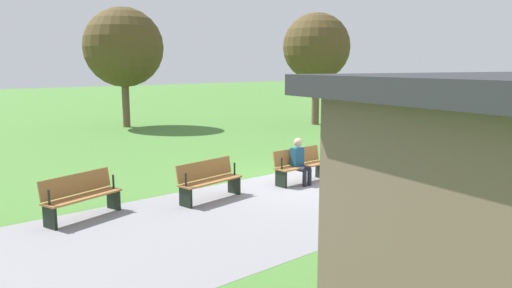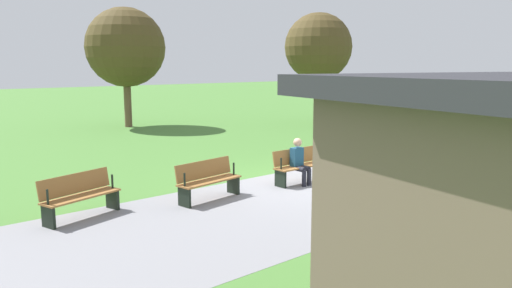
{
  "view_description": "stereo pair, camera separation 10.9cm",
  "coord_description": "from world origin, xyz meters",
  "px_view_note": "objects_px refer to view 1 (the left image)",
  "views": [
    {
      "loc": [
        9.02,
        8.64,
        3.06
      ],
      "look_at": [
        0.0,
        -1.85,
        0.8
      ],
      "focal_mm": 34.05,
      "sensor_mm": 36.0,
      "label": 1
    },
    {
      "loc": [
        8.94,
        8.71,
        3.06
      ],
      "look_at": [
        0.0,
        -1.85,
        0.8
      ],
      "focal_mm": 34.05,
      "sensor_mm": 36.0,
      "label": 2
    }
  ],
  "objects_px": {
    "tree_0": "(317,47)",
    "bench_3": "(396,140)",
    "bench_5": "(300,165)",
    "person_seated": "(300,160)",
    "bench_6": "(209,180)",
    "bench_7": "(81,195)",
    "tree_1": "(124,48)",
    "bench_1": "(418,123)",
    "bench_4": "(360,152)",
    "bench_0": "(414,117)",
    "bench_2": "(413,131)"
  },
  "relations": [
    {
      "from": "bench_5",
      "to": "tree_0",
      "type": "relative_size",
      "value": 0.29
    },
    {
      "from": "bench_0",
      "to": "bench_3",
      "type": "xyz_separation_m",
      "value": [
        7.41,
        3.8,
        0.0
      ]
    },
    {
      "from": "bench_5",
      "to": "tree_1",
      "type": "bearing_deg",
      "value": -97.34
    },
    {
      "from": "person_seated",
      "to": "tree_1",
      "type": "relative_size",
      "value": 0.21
    },
    {
      "from": "bench_7",
      "to": "tree_1",
      "type": "xyz_separation_m",
      "value": [
        -7.3,
        -13.01,
        3.43
      ]
    },
    {
      "from": "person_seated",
      "to": "bench_6",
      "type": "bearing_deg",
      "value": -7.17
    },
    {
      "from": "bench_2",
      "to": "bench_7",
      "type": "height_order",
      "value": "same"
    },
    {
      "from": "tree_0",
      "to": "bench_7",
      "type": "bearing_deg",
      "value": 26.5
    },
    {
      "from": "bench_7",
      "to": "person_seated",
      "type": "relative_size",
      "value": 1.41
    },
    {
      "from": "bench_0",
      "to": "person_seated",
      "type": "height_order",
      "value": "person_seated"
    },
    {
      "from": "bench_0",
      "to": "bench_7",
      "type": "height_order",
      "value": "same"
    },
    {
      "from": "bench_3",
      "to": "person_seated",
      "type": "xyz_separation_m",
      "value": [
        5.69,
        0.89,
        0.17
      ]
    },
    {
      "from": "bench_3",
      "to": "bench_7",
      "type": "height_order",
      "value": "same"
    },
    {
      "from": "bench_0",
      "to": "bench_4",
      "type": "relative_size",
      "value": 0.93
    },
    {
      "from": "bench_5",
      "to": "person_seated",
      "type": "height_order",
      "value": "person_seated"
    },
    {
      "from": "bench_3",
      "to": "tree_1",
      "type": "height_order",
      "value": "tree_1"
    },
    {
      "from": "bench_5",
      "to": "bench_6",
      "type": "distance_m",
      "value": 2.8
    },
    {
      "from": "tree_1",
      "to": "bench_1",
      "type": "bearing_deg",
      "value": 129.4
    },
    {
      "from": "bench_0",
      "to": "person_seated",
      "type": "relative_size",
      "value": 1.3
    },
    {
      "from": "bench_0",
      "to": "bench_2",
      "type": "relative_size",
      "value": 0.93
    },
    {
      "from": "bench_4",
      "to": "tree_1",
      "type": "relative_size",
      "value": 0.29
    },
    {
      "from": "bench_6",
      "to": "bench_7",
      "type": "bearing_deg",
      "value": -19.45
    },
    {
      "from": "bench_3",
      "to": "bench_0",
      "type": "bearing_deg",
      "value": -137.21
    },
    {
      "from": "bench_0",
      "to": "bench_7",
      "type": "distance_m",
      "value": 18.86
    },
    {
      "from": "bench_1",
      "to": "bench_4",
      "type": "relative_size",
      "value": 0.98
    },
    {
      "from": "bench_3",
      "to": "bench_4",
      "type": "height_order",
      "value": "same"
    },
    {
      "from": "bench_0",
      "to": "bench_3",
      "type": "bearing_deg",
      "value": 66.22
    },
    {
      "from": "bench_2",
      "to": "bench_6",
      "type": "height_order",
      "value": "same"
    },
    {
      "from": "bench_0",
      "to": "bench_3",
      "type": "relative_size",
      "value": 0.92
    },
    {
      "from": "bench_3",
      "to": "bench_6",
      "type": "bearing_deg",
      "value": 19.5
    },
    {
      "from": "tree_0",
      "to": "bench_3",
      "type": "bearing_deg",
      "value": 61.15
    },
    {
      "from": "bench_5",
      "to": "tree_1",
      "type": "xyz_separation_m",
      "value": [
        -1.77,
        -13.77,
        3.43
      ]
    },
    {
      "from": "bench_1",
      "to": "bench_6",
      "type": "distance_m",
      "value": 13.72
    },
    {
      "from": "bench_0",
      "to": "bench_4",
      "type": "distance_m",
      "value": 11.05
    },
    {
      "from": "bench_5",
      "to": "bench_7",
      "type": "height_order",
      "value": "same"
    },
    {
      "from": "bench_4",
      "to": "bench_5",
      "type": "relative_size",
      "value": 1.03
    },
    {
      "from": "bench_1",
      "to": "tree_1",
      "type": "height_order",
      "value": "tree_1"
    },
    {
      "from": "tree_0",
      "to": "tree_1",
      "type": "distance_m",
      "value": 9.61
    },
    {
      "from": "bench_0",
      "to": "tree_1",
      "type": "xyz_separation_m",
      "value": [
        11.17,
        -9.21,
        3.43
      ]
    },
    {
      "from": "bench_3",
      "to": "bench_5",
      "type": "bearing_deg",
      "value": 23.38
    },
    {
      "from": "bench_1",
      "to": "bench_2",
      "type": "relative_size",
      "value": 0.97
    },
    {
      "from": "bench_2",
      "to": "bench_4",
      "type": "height_order",
      "value": "same"
    },
    {
      "from": "bench_5",
      "to": "bench_7",
      "type": "relative_size",
      "value": 0.96
    },
    {
      "from": "bench_5",
      "to": "bench_6",
      "type": "height_order",
      "value": "same"
    },
    {
      "from": "bench_4",
      "to": "tree_0",
      "type": "relative_size",
      "value": 0.3
    },
    {
      "from": "bench_5",
      "to": "person_seated",
      "type": "xyz_separation_m",
      "value": [
        0.16,
        0.14,
        0.17
      ]
    },
    {
      "from": "bench_1",
      "to": "bench_0",
      "type": "bearing_deg",
      "value": -113.8
    },
    {
      "from": "bench_3",
      "to": "bench_2",
      "type": "bearing_deg",
      "value": -144.98
    },
    {
      "from": "bench_1",
      "to": "person_seated",
      "type": "xyz_separation_m",
      "value": [
        10.82,
        3.1,
        0.17
      ]
    },
    {
      "from": "bench_2",
      "to": "tree_0",
      "type": "bearing_deg",
      "value": -79.65
    }
  ]
}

